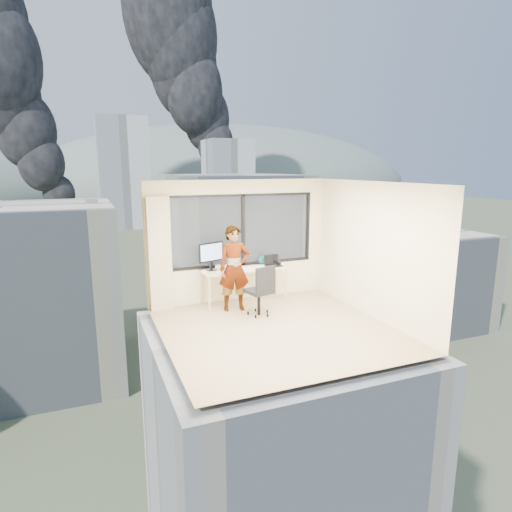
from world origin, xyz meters
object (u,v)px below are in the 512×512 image
chair (259,290)px  game_console (222,267)px  person (234,268)px  handbag (263,260)px  laptop (274,261)px  monitor (211,256)px  desk (244,286)px

chair → game_console: 1.14m
person → handbag: bearing=41.2°
chair → person: (-0.34, 0.49, 0.35)m
handbag → laptop: bearing=-51.2°
chair → laptop: (0.68, 0.82, 0.34)m
game_console → handbag: handbag is taller
monitor → person: bearing=-75.2°
monitor → handbag: 1.24m
chair → monitor: (-0.67, 0.98, 0.53)m
chair → person: size_ratio=0.60×
desk → monitor: (-0.68, 0.15, 0.67)m
desk → person: size_ratio=1.04×
desk → laptop: laptop is taller
desk → chair: (-0.01, -0.84, 0.14)m
laptop → handbag: size_ratio=1.44×
monitor → game_console: 0.36m
laptop → person: bearing=-164.6°
monitor → handbag: (1.22, 0.10, -0.20)m
desk → chair: chair is taller
desk → monitor: bearing=167.8°
person → monitor: 0.63m
person → chair: bearing=-48.1°
chair → laptop: bearing=35.6°
game_console → laptop: laptop is taller
monitor → chair: bearing=-74.8°
person → handbag: 1.06m
monitor → handbag: size_ratio=2.38×
chair → person: 0.68m
person → game_console: size_ratio=6.23×
person → handbag: size_ratio=6.92×
desk → laptop: size_ratio=5.02×
laptop → handbag: 0.30m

